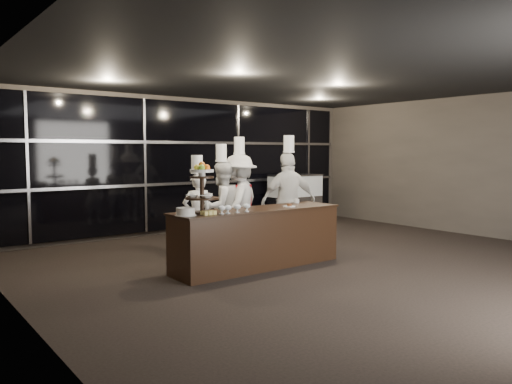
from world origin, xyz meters
TOP-DOWN VIEW (x-y plane):
  - room at (0.00, 0.00)m, footprint 10.00×10.00m
  - window_wall at (0.00, 4.94)m, footprint 8.60×0.10m
  - buffet_counter at (-1.02, 1.26)m, footprint 2.84×0.74m
  - display_stand at (-2.02, 1.26)m, footprint 0.48×0.48m
  - compotes at (-1.63, 1.04)m, footprint 0.55×0.11m
  - layer_cake at (-2.32, 1.21)m, footprint 0.30×0.30m
  - pastry_squares at (-2.02, 1.10)m, footprint 0.20×0.13m
  - small_plate at (-0.45, 1.16)m, footprint 0.20×0.20m
  - chef_cup at (0.03, 1.51)m, footprint 0.08×0.08m
  - display_case at (2.50, 4.30)m, footprint 1.33×0.58m
  - chef_a at (-1.42, 2.41)m, footprint 0.56×0.40m
  - chef_b at (-0.88, 2.48)m, footprint 0.86×0.71m
  - chef_c at (-0.49, 2.48)m, footprint 1.31×1.18m
  - chef_d at (0.23, 1.96)m, footprint 1.13×0.72m

SIDE VIEW (x-z plane):
  - buffet_counter at x=-1.02m, z-range 0.01..0.93m
  - display_case at x=2.50m, z-range 0.07..1.31m
  - chef_a at x=-1.42m, z-range -0.11..1.63m
  - chef_b at x=-0.88m, z-range -0.14..1.80m
  - chef_c at x=-0.49m, z-range -0.14..1.92m
  - chef_d at x=0.23m, z-range -0.14..1.96m
  - small_plate at x=-0.45m, z-range 0.91..0.96m
  - pastry_squares at x=-2.02m, z-range 0.92..0.97m
  - chef_cup at x=0.03m, z-range 0.92..0.99m
  - layer_cake at x=-2.32m, z-range 0.92..1.03m
  - compotes at x=-1.63m, z-range 0.94..1.06m
  - display_stand at x=-2.02m, z-range 0.97..1.71m
  - room at x=0.00m, z-range -3.50..6.50m
  - window_wall at x=0.00m, z-range 0.10..2.90m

